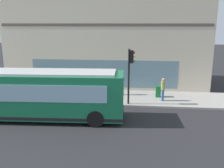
{
  "coord_description": "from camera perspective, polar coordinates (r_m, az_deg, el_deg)",
  "views": [
    {
      "loc": [
        -14.59,
        -2.96,
        5.91
      ],
      "look_at": [
        2.85,
        -1.14,
        1.64
      ],
      "focal_mm": 40.08,
      "sensor_mm": 36.0,
      "label": 1
    }
  ],
  "objects": [
    {
      "name": "pedestrian_near_hydrant",
      "position": [
        20.49,
        2.33,
        0.22
      ],
      "size": [
        0.32,
        0.32,
        1.72
      ],
      "color": "#3F8C4C",
      "rests_on": "sidewalk_curb"
    },
    {
      "name": "ground",
      "position": [
        16.02,
        -5.18,
        -8.02
      ],
      "size": [
        120.0,
        120.0,
        0.0
      ],
      "primitive_type": "plane",
      "color": "#262628"
    },
    {
      "name": "building_corner",
      "position": [
        25.05,
        -0.86,
        12.16
      ],
      "size": [
        7.09,
        18.35,
        10.5
      ],
      "color": "beige",
      "rests_on": "ground"
    },
    {
      "name": "sidewalk_curb",
      "position": [
        20.35,
        -2.67,
        -2.99
      ],
      "size": [
        4.15,
        40.0,
        0.15
      ],
      "primitive_type": "cube",
      "color": "#9E9991",
      "rests_on": "ground"
    },
    {
      "name": "newspaper_vending_box",
      "position": [
        20.35,
        10.49,
        -1.65
      ],
      "size": [
        0.44,
        0.42,
        0.9
      ],
      "color": "#197233",
      "rests_on": "sidewalk_curb"
    },
    {
      "name": "pedestrian_near_building_entrance",
      "position": [
        22.6,
        -19.2,
        0.86
      ],
      "size": [
        0.32,
        0.32,
        1.79
      ],
      "color": "#3359A5",
      "rests_on": "sidewalk_curb"
    },
    {
      "name": "pedestrian_by_light_pole",
      "position": [
        19.28,
        11.57,
        -0.83
      ],
      "size": [
        0.32,
        0.32,
        1.76
      ],
      "color": "#3359A5",
      "rests_on": "sidewalk_curb"
    },
    {
      "name": "traffic_light_near_corner",
      "position": [
        17.79,
        4.26,
        4.09
      ],
      "size": [
        0.32,
        0.49,
        4.03
      ],
      "color": "black",
      "rests_on": "sidewalk_curb"
    },
    {
      "name": "fire_hydrant",
      "position": [
        20.06,
        -3.91,
        -1.95
      ],
      "size": [
        0.35,
        0.35,
        0.74
      ],
      "color": "red",
      "rests_on": "sidewalk_curb"
    },
    {
      "name": "city_bus_nearside",
      "position": [
        16.2,
        -15.45,
        -2.42
      ],
      "size": [
        3.01,
        10.15,
        3.07
      ],
      "color": "#197247",
      "rests_on": "ground"
    }
  ]
}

